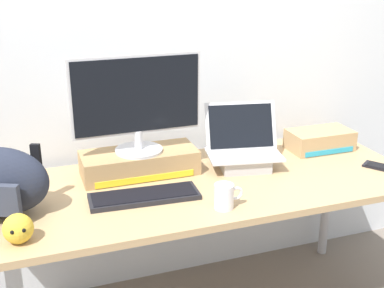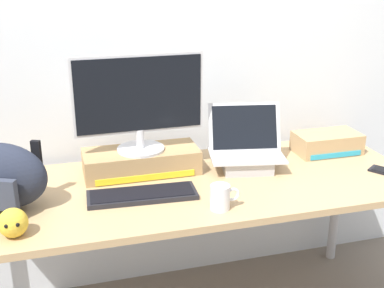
# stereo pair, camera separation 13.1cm
# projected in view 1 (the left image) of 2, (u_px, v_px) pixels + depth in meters

# --- Properties ---
(back_wall) EXTENTS (7.00, 0.10, 2.60)m
(back_wall) POSITION_uv_depth(u_px,v_px,m) (159.00, 36.00, 2.43)
(back_wall) COLOR silver
(back_wall) RESTS_ON ground
(desk) EXTENTS (1.99, 0.76, 0.73)m
(desk) POSITION_uv_depth(u_px,v_px,m) (192.00, 196.00, 2.22)
(desk) COLOR tan
(desk) RESTS_ON ground
(toner_box_yellow) EXTENTS (0.52, 0.22, 0.11)m
(toner_box_yellow) POSITION_uv_depth(u_px,v_px,m) (139.00, 163.00, 2.28)
(toner_box_yellow) COLOR #A88456
(toner_box_yellow) RESTS_ON desk
(desktop_monitor) EXTENTS (0.57, 0.21, 0.43)m
(desktop_monitor) POSITION_uv_depth(u_px,v_px,m) (137.00, 102.00, 2.18)
(desktop_monitor) COLOR silver
(desktop_monitor) RESTS_ON toner_box_yellow
(open_laptop) EXTENTS (0.37, 0.29, 0.29)m
(open_laptop) POSITION_uv_depth(u_px,v_px,m) (243.00, 154.00, 2.35)
(open_laptop) COLOR #ADADB2
(open_laptop) RESTS_ON desk
(external_keyboard) EXTENTS (0.45, 0.17, 0.02)m
(external_keyboard) POSITION_uv_depth(u_px,v_px,m) (144.00, 196.00, 2.05)
(external_keyboard) COLOR black
(external_keyboard) RESTS_ON desk
(messenger_backpack) EXTENTS (0.41, 0.31, 0.26)m
(messenger_backpack) POSITION_uv_depth(u_px,v_px,m) (2.00, 181.00, 1.90)
(messenger_backpack) COLOR #232838
(messenger_backpack) RESTS_ON desk
(coffee_mug) EXTENTS (0.12, 0.08, 0.10)m
(coffee_mug) POSITION_uv_depth(u_px,v_px,m) (225.00, 196.00, 1.96)
(coffee_mug) COLOR silver
(coffee_mug) RESTS_ON desk
(cell_phone) EXTENTS (0.15, 0.17, 0.01)m
(cell_phone) POSITION_uv_depth(u_px,v_px,m) (380.00, 167.00, 2.36)
(cell_phone) COLOR black
(cell_phone) RESTS_ON desk
(plush_toy) EXTENTS (0.10, 0.10, 0.10)m
(plush_toy) POSITION_uv_depth(u_px,v_px,m) (18.00, 229.00, 1.72)
(plush_toy) COLOR gold
(plush_toy) RESTS_ON desk
(toner_box_cyan) EXTENTS (0.32, 0.18, 0.10)m
(toner_box_cyan) POSITION_uv_depth(u_px,v_px,m) (320.00, 140.00, 2.57)
(toner_box_cyan) COLOR tan
(toner_box_cyan) RESTS_ON desk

